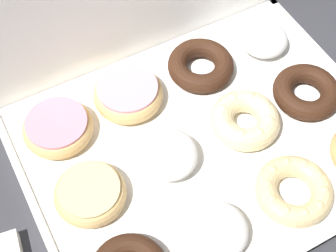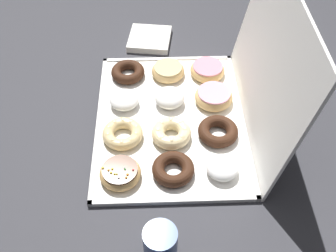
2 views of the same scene
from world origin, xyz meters
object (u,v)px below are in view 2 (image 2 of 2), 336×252
object	(u,v)px
powdered_filled_donut_1	(124,100)
napkin_stack	(150,39)
donut_box	(170,120)
sprinkle_donut_3	(120,173)
glazed_ring_donut_4	(168,71)
chocolate_cake_ring_donut_0	(128,72)
coffee_mug	(160,246)
chocolate_cake_ring_donut_7	(173,169)
powdered_filled_donut_11	(222,168)
pink_frosted_donut_9	(214,96)
powdered_filled_donut_5	(171,98)
cruller_donut_2	(123,133)
chocolate_cake_ring_donut_10	(218,131)
pink_frosted_donut_8	(208,70)
cruller_donut_6	(172,133)

from	to	relation	value
powdered_filled_donut_1	napkin_stack	size ratio (longest dim) A/B	0.61
donut_box	sprinkle_donut_3	world-z (taller)	sprinkle_donut_3
powdered_filled_donut_1	glazed_ring_donut_4	bearing A→B (deg)	133.69
chocolate_cake_ring_donut_0	coffee_mug	xyz separation A→B (m)	(0.62, 0.09, 0.03)
chocolate_cake_ring_donut_7	powdered_filled_donut_11	world-z (taller)	powdered_filled_donut_11
powdered_filled_donut_1	pink_frosted_donut_9	bearing A→B (deg)	91.12
sprinkle_donut_3	powdered_filled_donut_5	size ratio (longest dim) A/B	1.20
powdered_filled_donut_5	chocolate_cake_ring_donut_7	distance (m)	0.26
cruller_donut_2	pink_frosted_donut_9	size ratio (longest dim) A/B	0.99
glazed_ring_donut_4	chocolate_cake_ring_donut_10	size ratio (longest dim) A/B	0.93
chocolate_cake_ring_donut_0	pink_frosted_donut_8	xyz separation A→B (m)	(0.00, 0.26, 0.00)
chocolate_cake_ring_donut_7	powdered_filled_donut_5	bearing A→B (deg)	179.27
chocolate_cake_ring_donut_7	cruller_donut_2	bearing A→B (deg)	-132.66
powdered_filled_donut_5	chocolate_cake_ring_donut_7	bearing A→B (deg)	-0.73
powdered_filled_donut_5	pink_frosted_donut_8	bearing A→B (deg)	135.97
chocolate_cake_ring_donut_7	powdered_filled_donut_11	bearing A→B (deg)	88.97
donut_box	pink_frosted_donut_8	xyz separation A→B (m)	(-0.20, 0.13, 0.02)
cruller_donut_6	napkin_stack	world-z (taller)	cruller_donut_6
cruller_donut_6	napkin_stack	bearing A→B (deg)	-172.61
cruller_donut_2	napkin_stack	world-z (taller)	cruller_donut_2
powdered_filled_donut_5	napkin_stack	world-z (taller)	powdered_filled_donut_5
cruller_donut_2	chocolate_cake_ring_donut_7	xyz separation A→B (m)	(0.13, 0.14, -0.00)
chocolate_cake_ring_donut_10	powdered_filled_donut_11	distance (m)	0.13
chocolate_cake_ring_donut_10	donut_box	bearing A→B (deg)	-116.75
cruller_donut_2	sprinkle_donut_3	size ratio (longest dim) A/B	1.06
powdered_filled_donut_11	napkin_stack	bearing A→B (deg)	-162.26
chocolate_cake_ring_donut_10	pink_frosted_donut_9	bearing A→B (deg)	178.90
pink_frosted_donut_9	chocolate_cake_ring_donut_0	bearing A→B (deg)	-115.59
sprinkle_donut_3	cruller_donut_6	world-z (taller)	same
glazed_ring_donut_4	napkin_stack	world-z (taller)	glazed_ring_donut_4
chocolate_cake_ring_donut_7	pink_frosted_donut_8	world-z (taller)	pink_frosted_donut_8
powdered_filled_donut_11	napkin_stack	distance (m)	0.62
cruller_donut_6	chocolate_cake_ring_donut_0	bearing A→B (deg)	-153.95
powdered_filled_donut_5	cruller_donut_6	distance (m)	0.14
donut_box	chocolate_cake_ring_donut_7	bearing A→B (deg)	0.01
glazed_ring_donut_4	cruller_donut_2	bearing A→B (deg)	-27.66
powdered_filled_donut_1	sprinkle_donut_3	world-z (taller)	powdered_filled_donut_1
pink_frosted_donut_9	napkin_stack	size ratio (longest dim) A/B	0.80
chocolate_cake_ring_donut_0	powdered_filled_donut_1	size ratio (longest dim) A/B	1.23
pink_frosted_donut_8	coffee_mug	distance (m)	0.64
pink_frosted_donut_9	coffee_mug	world-z (taller)	coffee_mug
powdered_filled_donut_1	coffee_mug	xyz separation A→B (m)	(0.49, 0.10, 0.02)
powdered_filled_donut_1	powdered_filled_donut_5	xyz separation A→B (m)	(-0.00, 0.14, 0.00)
powdered_filled_donut_1	cruller_donut_2	bearing A→B (deg)	0.09
cruller_donut_6	coffee_mug	xyz separation A→B (m)	(0.35, -0.04, 0.02)
chocolate_cake_ring_donut_10	napkin_stack	size ratio (longest dim) A/B	0.79
napkin_stack	cruller_donut_6	bearing A→B (deg)	7.39
chocolate_cake_ring_donut_7	donut_box	bearing A→B (deg)	-179.99
chocolate_cake_ring_donut_0	pink_frosted_donut_8	distance (m)	0.26
cruller_donut_6	napkin_stack	xyz separation A→B (m)	(-0.47, -0.06, -0.02)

